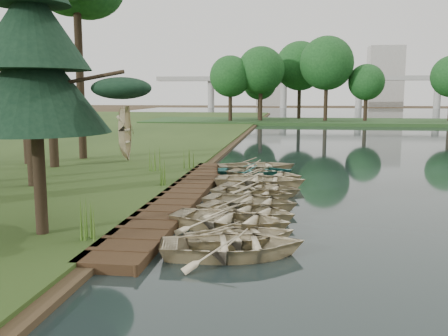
# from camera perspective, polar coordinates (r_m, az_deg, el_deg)

# --- Properties ---
(ground) EXTENTS (300.00, 300.00, 0.00)m
(ground) POSITION_cam_1_polar(r_m,az_deg,el_deg) (18.60, 0.01, -3.87)
(ground) COLOR #3D2F1D
(boardwalk) EXTENTS (1.60, 16.00, 0.30)m
(boardwalk) POSITION_cam_1_polar(r_m,az_deg,el_deg) (18.85, -4.82, -3.27)
(boardwalk) COLOR #352314
(boardwalk) RESTS_ON ground
(peninsula) EXTENTS (50.00, 14.00, 0.45)m
(peninsula) POSITION_cam_1_polar(r_m,az_deg,el_deg) (68.33, 12.46, 5.16)
(peninsula) COLOR #25461F
(peninsula) RESTS_ON ground
(far_trees) EXTENTS (45.60, 5.60, 8.80)m
(far_trees) POSITION_cam_1_polar(r_m,az_deg,el_deg) (68.08, 9.79, 10.45)
(far_trees) COLOR black
(far_trees) RESTS_ON peninsula
(bridge) EXTENTS (95.90, 4.00, 8.60)m
(bridge) POSITION_cam_1_polar(r_m,az_deg,el_deg) (138.39, 12.01, 9.62)
(bridge) COLOR #A5A5A0
(bridge) RESTS_ON ground
(building_a) EXTENTS (10.00, 8.00, 18.00)m
(building_a) POSITION_cam_1_polar(r_m,az_deg,el_deg) (160.46, 17.92, 9.91)
(building_a) COLOR #A5A5A0
(building_a) RESTS_ON ground
(building_b) EXTENTS (8.00, 8.00, 12.00)m
(building_b) POSITION_cam_1_polar(r_m,az_deg,el_deg) (163.18, 5.21, 9.19)
(building_b) COLOR #A5A5A0
(building_b) RESTS_ON ground
(rowboat_0) EXTENTS (3.96, 3.17, 0.73)m
(rowboat_0) POSITION_cam_1_polar(r_m,az_deg,el_deg) (12.25, 1.04, -8.44)
(rowboat_0) COLOR #C9B991
(rowboat_0) RESTS_ON water
(rowboat_1) EXTENTS (3.58, 3.11, 0.62)m
(rowboat_1) POSITION_cam_1_polar(r_m,az_deg,el_deg) (13.20, 2.00, -7.46)
(rowboat_1) COLOR #C9B991
(rowboat_1) RESTS_ON water
(rowboat_2) EXTENTS (4.09, 3.33, 0.74)m
(rowboat_2) POSITION_cam_1_polar(r_m,az_deg,el_deg) (14.62, 0.76, -5.61)
(rowboat_2) COLOR #C9B991
(rowboat_2) RESTS_ON water
(rowboat_3) EXTENTS (3.91, 3.40, 0.68)m
(rowboat_3) POSITION_cam_1_polar(r_m,az_deg,el_deg) (15.85, 2.62, -4.63)
(rowboat_3) COLOR #C9B991
(rowboat_3) RESTS_ON water
(rowboat_4) EXTENTS (3.80, 3.12, 0.69)m
(rowboat_4) POSITION_cam_1_polar(r_m,az_deg,el_deg) (17.18, 3.03, -3.58)
(rowboat_4) COLOR #C9B991
(rowboat_4) RESTS_ON water
(rowboat_5) EXTENTS (3.57, 2.92, 0.65)m
(rowboat_5) POSITION_cam_1_polar(r_m,az_deg,el_deg) (18.81, 3.25, -2.59)
(rowboat_5) COLOR #C9B991
(rowboat_5) RESTS_ON water
(rowboat_6) EXTENTS (3.70, 3.06, 0.66)m
(rowboat_6) POSITION_cam_1_polar(r_m,az_deg,el_deg) (19.63, 4.18, -2.10)
(rowboat_6) COLOR #C9B991
(rowboat_6) RESTS_ON water
(rowboat_7) EXTENTS (3.90, 2.86, 0.79)m
(rowboat_7) POSITION_cam_1_polar(r_m,az_deg,el_deg) (21.08, 4.15, -1.20)
(rowboat_7) COLOR #C9B991
(rowboat_7) RESTS_ON water
(rowboat_8) EXTENTS (4.32, 3.76, 0.75)m
(rowboat_8) POSITION_cam_1_polar(r_m,az_deg,el_deg) (22.68, 4.63, -0.56)
(rowboat_8) COLOR #C9B991
(rowboat_8) RESTS_ON water
(rowboat_9) EXTENTS (3.89, 3.03, 0.73)m
(rowboat_9) POSITION_cam_1_polar(r_m,az_deg,el_deg) (23.63, 3.55, -0.19)
(rowboat_9) COLOR #2D7D77
(rowboat_9) RESTS_ON water
(rowboat_10) EXTENTS (4.55, 3.78, 0.82)m
(rowboat_10) POSITION_cam_1_polar(r_m,az_deg,el_deg) (25.00, 3.79, 0.38)
(rowboat_10) COLOR #C9B991
(rowboat_10) RESTS_ON water
(stored_rowboat) EXTENTS (3.13, 2.31, 0.63)m
(stored_rowboat) POSITION_cam_1_polar(r_m,az_deg,el_deg) (27.93, -10.99, 1.42)
(stored_rowboat) COLOR #C9B991
(stored_rowboat) RESTS_ON bank
(pine_tree) EXTENTS (3.80, 3.80, 7.78)m
(pine_tree) POSITION_cam_1_polar(r_m,az_deg,el_deg) (13.81, -21.03, 12.25)
(pine_tree) COLOR black
(pine_tree) RESTS_ON bank
(reeds_0) EXTENTS (0.60, 0.60, 0.97)m
(reeds_0) POSITION_cam_1_polar(r_m,az_deg,el_deg) (13.16, -15.14, -5.88)
(reeds_0) COLOR #3F661E
(reeds_0) RESTS_ON bank
(reeds_1) EXTENTS (0.60, 0.60, 0.91)m
(reeds_1) POSITION_cam_1_polar(r_m,az_deg,el_deg) (20.36, -6.70, -0.69)
(reeds_1) COLOR #3F661E
(reeds_1) RESTS_ON bank
(reeds_2) EXTENTS (0.60, 0.60, 1.04)m
(reeds_2) POSITION_cam_1_polar(r_m,az_deg,el_deg) (24.13, -7.99, 0.89)
(reeds_2) COLOR #3F661E
(reeds_2) RESTS_ON bank
(reeds_3) EXTENTS (0.60, 0.60, 0.92)m
(reeds_3) POSITION_cam_1_polar(r_m,az_deg,el_deg) (24.60, -4.15, 0.95)
(reeds_3) COLOR #3F661E
(reeds_3) RESTS_ON bank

